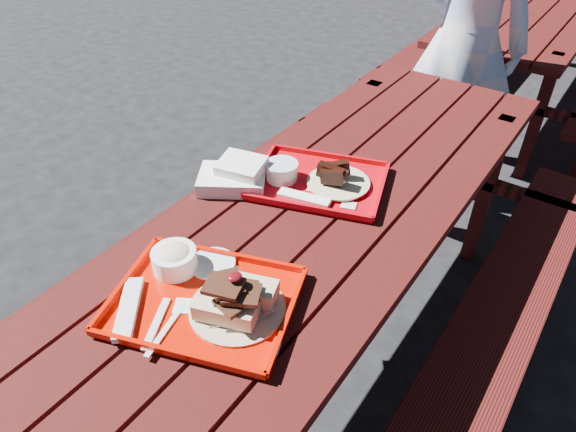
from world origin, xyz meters
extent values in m
plane|color=black|center=(0.00, 0.00, 0.00)|extent=(60.00, 60.00, 0.00)
cube|color=#4A0F0E|center=(-0.30, 0.00, 0.73)|extent=(0.14, 2.40, 0.04)
cube|color=#4A0F0E|center=(-0.15, 0.00, 0.73)|extent=(0.14, 2.40, 0.04)
cube|color=#4A0F0E|center=(0.00, 0.00, 0.73)|extent=(0.14, 2.40, 0.04)
cube|color=#4A0F0E|center=(0.15, 0.00, 0.73)|extent=(0.14, 2.40, 0.04)
cube|color=#4A0F0E|center=(0.30, 0.00, 0.73)|extent=(0.14, 2.40, 0.04)
cube|color=#4A0F0E|center=(-0.58, 0.00, 0.43)|extent=(0.25, 2.40, 0.04)
cube|color=#4A0F0E|center=(-0.58, -0.84, 0.21)|extent=(0.06, 0.06, 0.42)
cube|color=#4A0F0E|center=(-0.58, 0.84, 0.21)|extent=(0.06, 0.06, 0.42)
cube|color=#4A0F0E|center=(0.58, 0.00, 0.43)|extent=(0.25, 2.40, 0.04)
cube|color=#4A0F0E|center=(0.58, 0.84, 0.21)|extent=(0.06, 0.06, 0.42)
cube|color=#4A0F0E|center=(-0.30, 0.96, 0.38)|extent=(0.06, 0.06, 0.75)
cube|color=#4A0F0E|center=(0.30, 0.96, 0.38)|extent=(0.06, 0.06, 0.75)
cube|color=#4A0F0E|center=(0.00, 0.96, 0.43)|extent=(1.40, 0.06, 0.04)
cube|color=#4A0F0E|center=(-0.15, 2.80, 0.73)|extent=(0.14, 2.40, 0.04)
cube|color=#4A0F0E|center=(0.00, 2.80, 0.73)|extent=(0.14, 2.40, 0.04)
cube|color=#4A0F0E|center=(0.15, 2.80, 0.73)|extent=(0.14, 2.40, 0.04)
cube|color=#4A0F0E|center=(-0.58, 2.80, 0.43)|extent=(0.25, 2.40, 0.04)
cube|color=#4A0F0E|center=(-0.58, 1.96, 0.21)|extent=(0.06, 0.06, 0.42)
cube|color=#4A0F0E|center=(-0.58, 3.64, 0.21)|extent=(0.06, 0.06, 0.42)
cube|color=#4A0F0E|center=(-0.30, 1.84, 0.38)|extent=(0.06, 0.06, 0.75)
cube|color=#4A0F0E|center=(0.30, 1.84, 0.38)|extent=(0.06, 0.06, 0.75)
cube|color=#4A0F0E|center=(-0.30, 3.76, 0.38)|extent=(0.06, 0.06, 0.75)
cube|color=#4A0F0E|center=(0.00, 1.84, 0.43)|extent=(1.40, 0.06, 0.04)
cube|color=#4A0F0E|center=(0.00, 3.76, 0.43)|extent=(1.40, 0.06, 0.04)
cube|color=red|center=(-0.01, -0.49, 0.76)|extent=(0.52, 0.46, 0.01)
cube|color=red|center=(-0.07, -0.33, 0.77)|extent=(0.41, 0.15, 0.02)
cube|color=red|center=(0.04, -0.65, 0.77)|extent=(0.41, 0.15, 0.02)
cube|color=red|center=(0.19, -0.42, 0.77)|extent=(0.12, 0.32, 0.02)
cube|color=red|center=(-0.22, -0.56, 0.77)|extent=(0.12, 0.32, 0.02)
cylinder|color=tan|center=(0.07, -0.46, 0.76)|extent=(0.24, 0.24, 0.01)
cube|color=beige|center=(0.07, -0.50, 0.80)|extent=(0.16, 0.11, 0.04)
cube|color=beige|center=(0.07, -0.42, 0.80)|extent=(0.16, 0.11, 0.04)
ellipsoid|color=#4D080E|center=(0.07, -0.46, 0.88)|extent=(0.04, 0.04, 0.01)
cylinder|color=white|center=(-0.16, -0.45, 0.79)|extent=(0.12, 0.12, 0.06)
ellipsoid|color=beige|center=(-0.16, -0.45, 0.81)|extent=(0.10, 0.10, 0.04)
cylinder|color=silver|center=(-0.09, -0.38, 0.77)|extent=(0.12, 0.12, 0.01)
cube|color=silver|center=(-0.14, -0.62, 0.77)|extent=(0.16, 0.18, 0.02)
cube|color=silver|center=(-0.06, -0.61, 0.76)|extent=(0.09, 0.15, 0.01)
cube|color=silver|center=(-0.03, -0.61, 0.76)|extent=(0.06, 0.17, 0.00)
cube|color=silver|center=(-0.04, -0.53, 0.76)|extent=(0.07, 0.07, 0.00)
cube|color=#B7050F|center=(-0.07, 0.12, 0.76)|extent=(0.49, 0.43, 0.01)
cube|color=#B7050F|center=(-0.12, 0.27, 0.77)|extent=(0.39, 0.14, 0.02)
cube|color=#B7050F|center=(-0.02, -0.03, 0.77)|extent=(0.39, 0.14, 0.02)
cube|color=#B7050F|center=(0.13, 0.19, 0.77)|extent=(0.11, 0.31, 0.02)
cube|color=#B7050F|center=(-0.26, 0.06, 0.77)|extent=(0.11, 0.31, 0.02)
cube|color=white|center=(-0.02, 0.14, 0.76)|extent=(0.18, 0.18, 0.01)
cylinder|color=#C8BB8F|center=(-0.01, 0.14, 0.77)|extent=(0.21, 0.21, 0.01)
cylinder|color=white|center=(-0.18, 0.07, 0.79)|extent=(0.10, 0.10, 0.05)
cylinder|color=silver|center=(-0.18, 0.07, 0.82)|extent=(0.11, 0.11, 0.01)
cube|color=white|center=(-0.05, 0.01, 0.77)|extent=(0.17, 0.08, 0.01)
cube|color=silver|center=(0.08, 0.06, 0.76)|extent=(0.06, 0.05, 0.00)
cube|color=white|center=(-0.29, -0.05, 0.77)|extent=(0.26, 0.24, 0.05)
cube|color=white|center=(-0.28, -0.02, 0.82)|extent=(0.17, 0.14, 0.04)
imported|color=#AFC9EE|center=(-0.08, 1.47, 0.82)|extent=(0.65, 0.47, 1.65)
camera|label=1|loc=(0.66, -1.08, 1.71)|focal=32.00mm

